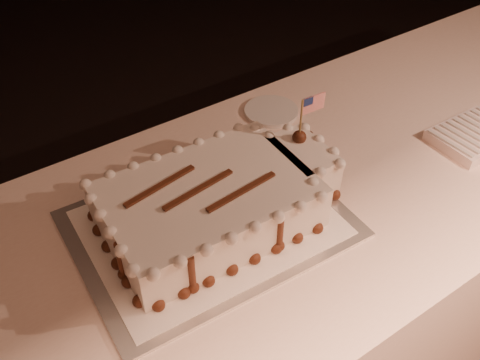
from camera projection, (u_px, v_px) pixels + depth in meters
banquet_table at (293, 283)px, 1.50m from camera, size 2.40×0.80×0.75m
cake_board at (209, 224)px, 1.15m from camera, size 0.58×0.45×0.01m
doily at (209, 222)px, 1.14m from camera, size 0.52×0.41×0.00m
sheet_cake at (221, 200)px, 1.12m from camera, size 0.54×0.33×0.21m
napkin_stack at (474, 136)px, 1.36m from camera, size 0.21×0.15×0.03m
side_plate at (271, 111)px, 1.46m from camera, size 0.15×0.15×0.01m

